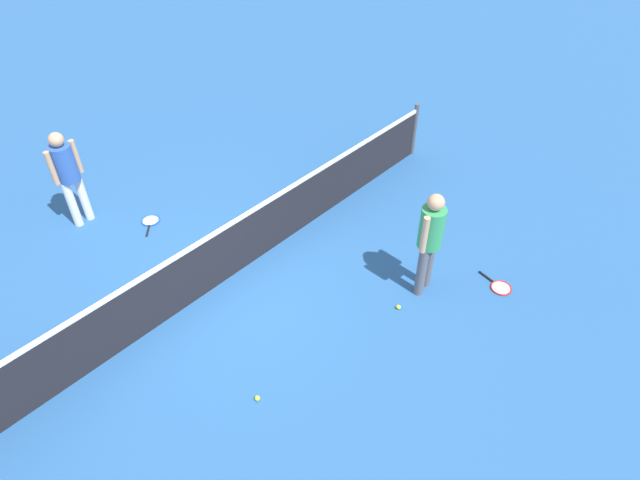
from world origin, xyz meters
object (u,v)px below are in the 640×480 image
(player_near_side, at_px, (430,236))
(tennis_ball_by_net, at_px, (257,398))
(tennis_ball_midcourt, at_px, (398,307))
(player_far_side, at_px, (67,171))
(tennis_racket_far_player, at_px, (150,221))
(tennis_racket_near_player, at_px, (500,287))

(player_near_side, bearing_deg, tennis_ball_by_net, 172.10)
(player_near_side, relative_size, tennis_ball_midcourt, 25.76)
(player_far_side, relative_size, tennis_racket_far_player, 3.14)
(tennis_ball_by_net, height_order, tennis_ball_midcourt, same)
(tennis_racket_near_player, bearing_deg, player_far_side, 118.80)
(player_near_side, xyz_separation_m, player_far_side, (-2.52, 5.18, 0.00))
(tennis_racket_far_player, bearing_deg, player_near_side, -67.57)
(player_far_side, distance_m, tennis_ball_by_net, 4.88)
(player_far_side, relative_size, tennis_racket_near_player, 2.81)
(player_near_side, bearing_deg, tennis_ball_midcourt, 178.80)
(tennis_racket_far_player, bearing_deg, player_far_side, 130.91)
(player_near_side, xyz_separation_m, tennis_ball_by_net, (-2.94, 0.41, -0.98))
(tennis_racket_near_player, height_order, tennis_ball_midcourt, tennis_ball_midcourt)
(player_far_side, distance_m, tennis_racket_near_player, 6.95)
(tennis_racket_far_player, relative_size, tennis_ball_midcourt, 8.21)
(tennis_ball_midcourt, bearing_deg, tennis_racket_near_player, -32.53)
(tennis_racket_near_player, distance_m, tennis_ball_midcourt, 1.61)
(player_near_side, relative_size, tennis_ball_by_net, 25.76)
(player_far_side, height_order, tennis_ball_by_net, player_far_side)
(player_near_side, distance_m, player_far_side, 5.76)
(player_near_side, bearing_deg, tennis_racket_near_player, -47.13)
(player_far_side, bearing_deg, tennis_racket_far_player, -49.09)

